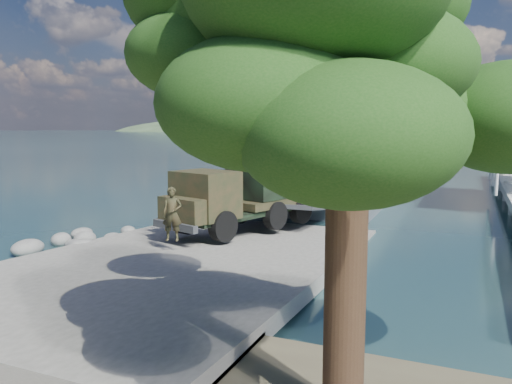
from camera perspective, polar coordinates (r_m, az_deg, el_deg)
name	(u,v)px	position (r m, az deg, el deg)	size (l,w,h in m)	color
ground	(202,263)	(18.88, -6.16, -8.02)	(1400.00, 1400.00, 0.00)	#1C3C43
boat_ramp	(188,263)	(17.99, -7.75, -8.01)	(10.00, 18.00, 0.50)	slate
shoreline_rocks	(82,244)	(22.86, -19.25, -5.67)	(3.20, 5.60, 0.90)	slate
landing_craft	(346,180)	(40.61, 10.22, 1.31)	(8.70, 32.59, 9.64)	#495057
military_truck	(250,187)	(22.39, -0.69, 0.56)	(4.71, 8.32, 3.70)	black
soldier	(172,225)	(18.47, -9.54, -3.69)	(0.72, 0.47, 1.97)	black
overhang_tree	(323,70)	(8.13, 7.69, 13.66)	(8.11, 7.47, 7.36)	black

